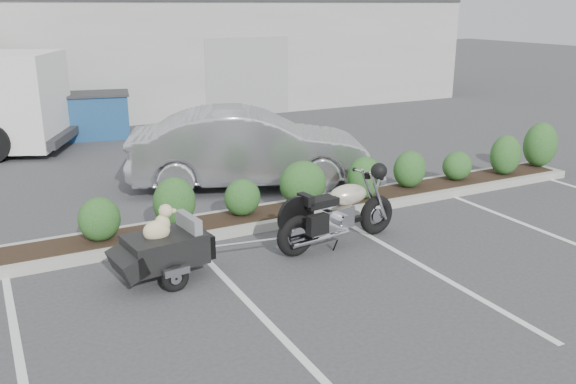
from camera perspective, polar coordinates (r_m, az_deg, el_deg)
name	(u,v)px	position (r m, az deg, el deg)	size (l,w,h in m)	color
ground	(330,267)	(8.89, 3.96, -7.00)	(90.00, 90.00, 0.00)	#38383A
planter_kerb	(315,208)	(11.10, 2.53, -1.54)	(12.00, 1.00, 0.15)	#9E9E93
building	(95,50)	(24.34, -17.61, 12.56)	(26.00, 10.00, 4.00)	#9EA099
motorcycle	(339,213)	(9.51, 4.78, -1.98)	(2.28, 0.86, 1.31)	black
pet_trailer	(164,248)	(8.49, -11.55, -5.17)	(1.84, 1.04, 1.09)	black
sedan	(249,148)	(12.58, -3.64, 4.13)	(1.70, 4.87, 1.60)	#AEAEB6
dumpster	(95,115)	(18.15, -17.61, 6.89)	(2.14, 1.67, 1.26)	navy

